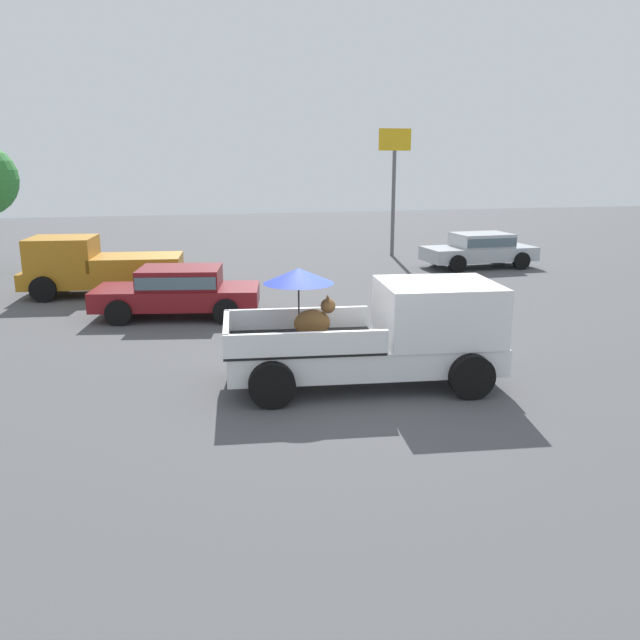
# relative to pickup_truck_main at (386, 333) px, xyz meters

# --- Properties ---
(ground_plane) EXTENTS (80.00, 80.00, 0.00)m
(ground_plane) POSITION_rel_pickup_truck_main_xyz_m (-0.43, 0.03, -0.97)
(ground_plane) COLOR #4C4C4F
(pickup_truck_main) EXTENTS (5.23, 2.73, 2.17)m
(pickup_truck_main) POSITION_rel_pickup_truck_main_xyz_m (0.00, 0.00, 0.00)
(pickup_truck_main) COLOR black
(pickup_truck_main) RESTS_ON ground
(pickup_truck_red) EXTENTS (4.98, 2.63, 1.80)m
(pickup_truck_red) POSITION_rel_pickup_truck_main_xyz_m (-5.89, 9.97, -0.10)
(pickup_truck_red) COLOR black
(pickup_truck_red) RESTS_ON ground
(parked_sedan_near) EXTENTS (4.55, 2.58, 1.33)m
(parked_sedan_near) POSITION_rel_pickup_truck_main_xyz_m (-3.56, 6.34, -0.23)
(parked_sedan_near) COLOR black
(parked_sedan_near) RESTS_ON ground
(parked_sedan_far) EXTENTS (4.35, 2.07, 1.33)m
(parked_sedan_far) POSITION_rel_pickup_truck_main_xyz_m (8.11, 11.90, -0.23)
(parked_sedan_far) COLOR black
(parked_sedan_far) RESTS_ON ground
(motel_sign) EXTENTS (1.40, 0.16, 5.37)m
(motel_sign) POSITION_rel_pickup_truck_main_xyz_m (5.90, 15.71, 2.79)
(motel_sign) COLOR #59595B
(motel_sign) RESTS_ON ground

